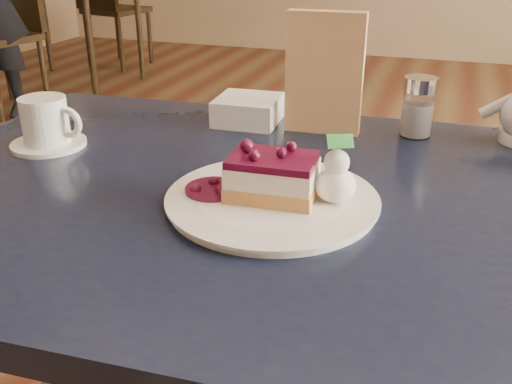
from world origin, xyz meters
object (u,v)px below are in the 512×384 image
(coffee_set, at_px, (47,125))
(bg_table_far_left, at_px, (72,75))
(dessert_plate, at_px, (272,201))
(cheesecake_slice, at_px, (272,177))
(main_table, at_px, (279,237))

(coffee_set, relative_size, bg_table_far_left, 0.07)
(coffee_set, bearing_deg, bg_table_far_left, 126.07)
(dessert_plate, height_order, cheesecake_slice, cheesecake_slice)
(cheesecake_slice, bearing_deg, coffee_set, 164.43)
(dessert_plate, relative_size, cheesecake_slice, 2.32)
(main_table, distance_m, bg_table_far_left, 3.94)
(cheesecake_slice, bearing_deg, main_table, 90.00)
(dessert_plate, relative_size, coffee_set, 2.08)
(main_table, height_order, cheesecake_slice, cheesecake_slice)
(main_table, distance_m, dessert_plate, 0.10)
(cheesecake_slice, xyz_separation_m, bg_table_far_left, (-2.55, 2.99, -0.72))
(main_table, xyz_separation_m, coffee_set, (-0.44, 0.05, 0.12))
(main_table, xyz_separation_m, cheesecake_slice, (0.00, -0.05, 0.12))
(main_table, bearing_deg, cheesecake_slice, -90.00)
(main_table, height_order, coffee_set, coffee_set)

